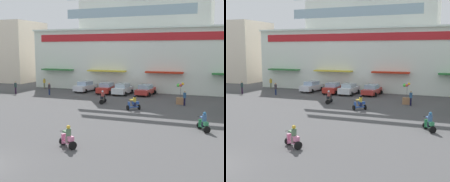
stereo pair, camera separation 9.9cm
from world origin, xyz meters
The scene contains 16 objects.
ground_plane centered at (0.00, 13.00, 0.00)m, with size 128.00×128.00×0.00m, color #4A494A.
colonial_building centered at (0.00, 35.61, 7.54)m, with size 34.53×15.45×17.93m.
flank_building_left centered at (-28.72, 36.89, 5.69)m, with size 12.91×9.12×11.38m.
parked_car_0 centered at (-7.15, 27.86, 0.77)m, with size 2.51×4.29×1.52m.
parked_car_1 centered at (-3.56, 27.24, 0.76)m, with size 2.45×3.99×1.52m.
parked_car_2 centered at (-1.12, 27.11, 0.77)m, with size 2.44×3.94×1.54m.
parked_car_3 centered at (1.94, 27.72, 0.73)m, with size 2.45×4.18×1.44m.
scooter_rider_2 centered at (10.66, 11.95, 0.60)m, with size 1.12×1.53×1.49m.
scooter_rider_3 centered at (3.41, 17.60, 0.64)m, with size 1.40×1.27×1.52m.
scooter_rider_8 centered at (-0.95, 19.86, 0.64)m, with size 0.69×1.36×1.54m.
scooter_rider_9 centered at (3.06, 4.85, 0.59)m, with size 1.42×1.12×1.45m.
pedestrian_0 centered at (-15.32, 22.52, 1.01)m, with size 0.41×0.41×1.75m.
pedestrian_1 centered at (-10.26, 23.19, 0.94)m, with size 0.38×0.38×1.66m.
pedestrian_2 centered at (7.90, 21.90, 0.94)m, with size 0.38×0.38×1.64m.
pedestrian_3 centered at (-14.97, 28.99, 0.92)m, with size 0.54×0.54×1.63m.
balloon_vendor_cart centered at (7.34, 22.62, 0.89)m, with size 0.95×0.68×2.47m.
Camera 2 is at (12.25, -10.85, 6.05)m, focal length 47.71 mm.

